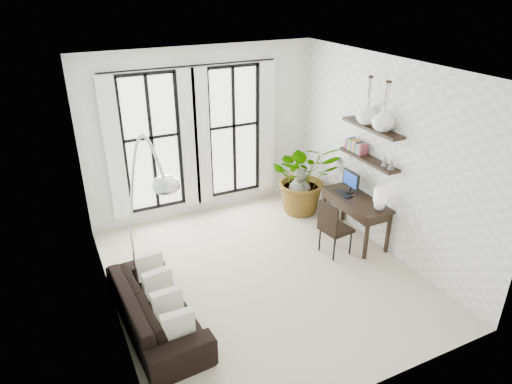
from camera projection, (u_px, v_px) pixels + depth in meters
floor at (263, 274)px, 7.24m from camera, size 5.00×5.00×0.00m
ceiling at (264, 69)px, 5.87m from camera, size 5.00×5.00×0.00m
wall_left at (102, 215)px, 5.67m from camera, size 0.00×5.00×5.00m
wall_right at (386, 158)px, 7.44m from camera, size 0.00×5.00×5.00m
wall_back at (204, 133)px, 8.58m from camera, size 4.50×0.00×4.50m
windows at (195, 138)px, 8.46m from camera, size 3.26×0.13×2.65m
wall_shelves at (368, 146)px, 7.58m from camera, size 0.25×1.30×0.60m
sofa at (156, 307)px, 6.05m from camera, size 0.96×2.17×0.62m
throw_pillows at (162, 293)px, 6.01m from camera, size 0.40×1.52×0.40m
plant at (304, 177)px, 8.88m from camera, size 1.64×1.53×1.48m
desk at (358, 203)px, 7.87m from camera, size 0.57×1.35×1.19m
desk_chair at (332, 226)px, 7.54m from camera, size 0.51×0.51×0.96m
arc_lamp at (145, 183)px, 5.66m from camera, size 0.77×0.95×2.61m
buddha at (299, 194)px, 8.98m from camera, size 0.51×0.51×0.92m
vase_a at (384, 119)px, 7.11m from camera, size 0.37×0.37×0.38m
vase_b at (367, 112)px, 7.44m from camera, size 0.37×0.37×0.38m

